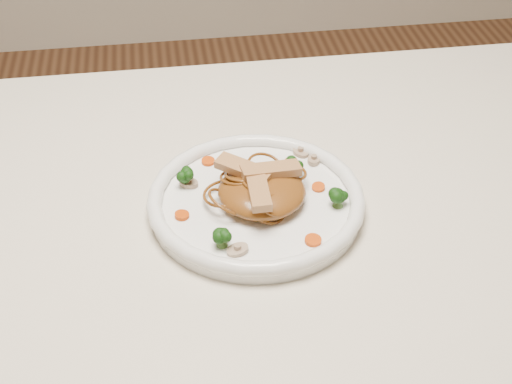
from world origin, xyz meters
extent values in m
cube|color=beige|center=(0.00, 0.00, 0.73)|extent=(1.20, 0.80, 0.04)
cylinder|color=brown|center=(0.54, 0.34, 0.35)|extent=(0.06, 0.06, 0.71)
cylinder|color=white|center=(0.07, 0.00, 0.76)|extent=(0.32, 0.32, 0.02)
ellipsoid|color=brown|center=(0.08, 0.00, 0.78)|extent=(0.14, 0.14, 0.04)
cube|color=tan|center=(0.09, 0.01, 0.80)|extent=(0.08, 0.03, 0.01)
cube|color=tan|center=(0.06, 0.02, 0.80)|extent=(0.07, 0.07, 0.01)
cube|color=tan|center=(0.07, -0.02, 0.80)|extent=(0.03, 0.08, 0.01)
cylinder|color=#CE5107|center=(0.13, 0.07, 0.77)|extent=(0.03, 0.03, 0.00)
cylinder|color=#CE5107|center=(-0.03, -0.02, 0.77)|extent=(0.02, 0.02, 0.00)
cylinder|color=#CE5107|center=(0.15, 0.01, 0.77)|extent=(0.02, 0.02, 0.00)
cylinder|color=#CE5107|center=(0.02, 0.09, 0.77)|extent=(0.02, 0.02, 0.00)
cylinder|color=#CE5107|center=(0.13, -0.09, 0.77)|extent=(0.02, 0.02, 0.00)
cylinder|color=#C4AB93|center=(0.03, -0.09, 0.77)|extent=(0.03, 0.03, 0.01)
cylinder|color=#C4AB93|center=(0.16, 0.07, 0.77)|extent=(0.03, 0.03, 0.01)
cylinder|color=#C4AB93|center=(-0.01, 0.05, 0.77)|extent=(0.04, 0.04, 0.01)
cylinder|color=#C4AB93|center=(0.15, 0.09, 0.77)|extent=(0.04, 0.04, 0.01)
camera|label=1|loc=(-0.04, -0.73, 1.36)|focal=51.64mm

